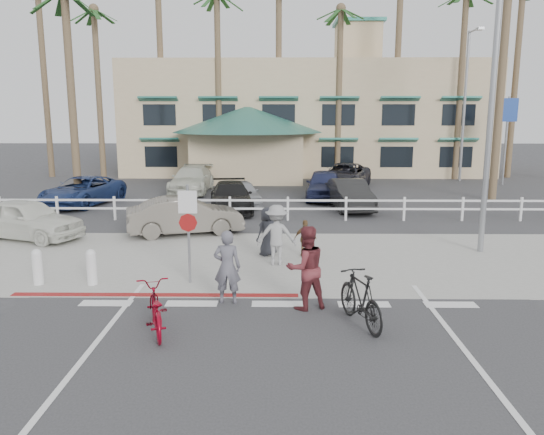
{
  "coord_description": "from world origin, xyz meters",
  "views": [
    {
      "loc": [
        0.02,
        -11.07,
        4.34
      ],
      "look_at": [
        -0.17,
        3.48,
        1.5
      ],
      "focal_mm": 35.0,
      "sensor_mm": 36.0,
      "label": 1
    }
  ],
  "objects_px": {
    "bike_black": "(361,299)",
    "car_white_sedan": "(185,216)",
    "bike_red": "(155,309)",
    "car_red_compact": "(26,219)",
    "sign_post": "(189,229)"
  },
  "relations": [
    {
      "from": "sign_post",
      "to": "bike_red",
      "type": "distance_m",
      "value": 3.35
    },
    {
      "from": "sign_post",
      "to": "bike_black",
      "type": "relative_size",
      "value": 1.49
    },
    {
      "from": "bike_red",
      "to": "car_red_compact",
      "type": "distance_m",
      "value": 10.34
    },
    {
      "from": "bike_red",
      "to": "sign_post",
      "type": "bearing_deg",
      "value": -110.26
    },
    {
      "from": "bike_black",
      "to": "car_white_sedan",
      "type": "xyz_separation_m",
      "value": [
        -5.13,
        8.51,
        0.1
      ]
    },
    {
      "from": "sign_post",
      "to": "car_white_sedan",
      "type": "height_order",
      "value": "sign_post"
    },
    {
      "from": "sign_post",
      "to": "bike_red",
      "type": "bearing_deg",
      "value": -92.96
    },
    {
      "from": "bike_red",
      "to": "bike_black",
      "type": "height_order",
      "value": "bike_black"
    },
    {
      "from": "bike_red",
      "to": "car_red_compact",
      "type": "bearing_deg",
      "value": -68.98
    },
    {
      "from": "bike_black",
      "to": "car_red_compact",
      "type": "xyz_separation_m",
      "value": [
        -10.6,
        7.71,
        0.13
      ]
    },
    {
      "from": "bike_black",
      "to": "sign_post",
      "type": "bearing_deg",
      "value": -52.23
    },
    {
      "from": "sign_post",
      "to": "bike_black",
      "type": "distance_m",
      "value": 4.98
    },
    {
      "from": "bike_red",
      "to": "car_white_sedan",
      "type": "xyz_separation_m",
      "value": [
        -0.94,
        8.91,
        0.2
      ]
    },
    {
      "from": "bike_black",
      "to": "car_white_sedan",
      "type": "bearing_deg",
      "value": -76.3
    },
    {
      "from": "bike_red",
      "to": "bike_black",
      "type": "distance_m",
      "value": 4.21
    }
  ]
}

